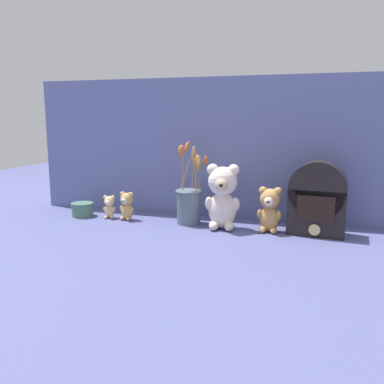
% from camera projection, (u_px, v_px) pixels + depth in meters
% --- Properties ---
extents(ground_plane, '(4.00, 4.00, 0.00)m').
position_uv_depth(ground_plane, '(191.00, 226.00, 1.62)').
color(ground_plane, '#4C5184').
extents(backdrop_wall, '(1.53, 0.02, 0.59)m').
position_uv_depth(backdrop_wall, '(202.00, 149.00, 1.72)').
color(backdrop_wall, slate).
rests_on(backdrop_wall, ground).
extents(teddy_bear_large, '(0.14, 0.13, 0.25)m').
position_uv_depth(teddy_bear_large, '(223.00, 195.00, 1.55)').
color(teddy_bear_large, beige).
rests_on(teddy_bear_large, ground).
extents(teddy_bear_medium, '(0.09, 0.09, 0.17)m').
position_uv_depth(teddy_bear_medium, '(270.00, 209.00, 1.51)').
color(teddy_bear_medium, tan).
rests_on(teddy_bear_medium, ground).
extents(teddy_bear_small, '(0.06, 0.06, 0.12)m').
position_uv_depth(teddy_bear_small, '(127.00, 205.00, 1.70)').
color(teddy_bear_small, tan).
rests_on(teddy_bear_small, ground).
extents(teddy_bear_tiny, '(0.06, 0.05, 0.10)m').
position_uv_depth(teddy_bear_tiny, '(109.00, 206.00, 1.73)').
color(teddy_bear_tiny, '#DBBC84').
rests_on(teddy_bear_tiny, ground).
extents(flower_vase, '(0.13, 0.14, 0.33)m').
position_uv_depth(flower_vase, '(189.00, 202.00, 1.63)').
color(flower_vase, slate).
rests_on(flower_vase, ground).
extents(vintage_radio, '(0.21, 0.12, 0.27)m').
position_uv_depth(vintage_radio, '(317.00, 199.00, 1.48)').
color(vintage_radio, black).
rests_on(vintage_radio, ground).
extents(decorative_tin_tall, '(0.10, 0.10, 0.06)m').
position_uv_depth(decorative_tin_tall, '(82.00, 209.00, 1.77)').
color(decorative_tin_tall, '#47705B').
rests_on(decorative_tin_tall, ground).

